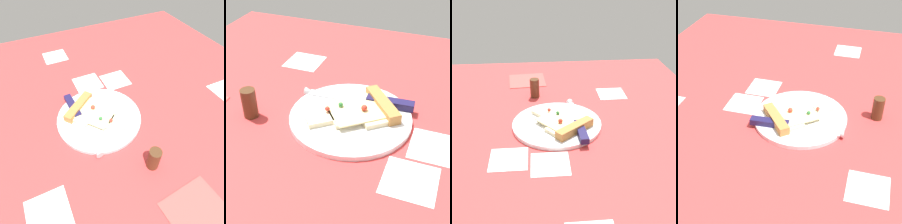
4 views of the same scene
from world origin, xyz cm
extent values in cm
cube|color=#D13838|center=(0.00, 0.00, -1.50)|extent=(115.03, 115.03, 3.00)
cube|color=white|center=(-3.60, -11.31, -0.10)|extent=(9.00, 9.00, 0.20)
cube|color=white|center=(28.74, 22.95, -0.10)|extent=(9.00, 9.00, 0.20)
cube|color=white|center=(6.11, -14.01, -0.10)|extent=(9.00, 9.00, 0.20)
cube|color=white|center=(12.31, -36.10, -0.10)|extent=(9.00, 9.00, 0.20)
cylinder|color=silver|center=(8.83, 3.30, 0.54)|extent=(24.76, 24.76, 1.08)
cube|color=beige|center=(11.36, 0.20, 1.58)|extent=(12.31, 11.61, 1.00)
cube|color=beige|center=(7.88, 4.46, 1.58)|extent=(9.12, 8.89, 1.00)
cube|color=beige|center=(4.72, 8.33, 1.58)|extent=(6.08, 6.30, 1.00)
cube|color=#F2E099|center=(9.46, 2.53, 2.23)|extent=(13.45, 13.57, 0.30)
cube|color=#B27A3D|center=(13.26, -2.12, 2.18)|extent=(10.93, 9.61, 2.20)
sphere|color=red|center=(9.64, 0.73, 3.01)|extent=(1.26, 1.26, 1.26)
sphere|color=red|center=(6.91, 7.54, 2.89)|extent=(1.02, 1.02, 1.02)
sphere|color=#2D7A38|center=(9.27, 5.60, 2.87)|extent=(0.97, 0.97, 0.97)
cube|color=silver|center=(14.10, 8.62, 1.23)|extent=(2.70, 12.10, 0.30)
cone|color=silver|center=(13.75, 14.61, 1.23)|extent=(2.11, 2.11, 2.00)
cube|color=#1E1947|center=(14.80, -3.36, 1.88)|extent=(2.78, 10.11, 1.60)
cylinder|color=#4C2D19|center=(2.86, 22.90, 3.14)|extent=(3.02, 3.02, 6.28)
cube|color=#E54C47|center=(-0.38, 37.14, 0.20)|extent=(13.96, 13.96, 0.40)
camera|label=1|loc=(21.86, 39.82, 45.19)|focal=31.64mm
camera|label=2|loc=(-44.40, -14.09, 41.84)|focal=54.92mm
camera|label=3|loc=(4.16, -72.10, 44.86)|focal=50.13mm
camera|label=4|loc=(79.86, 20.21, 55.13)|focal=54.75mm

